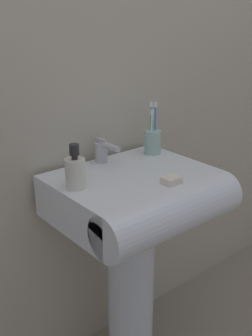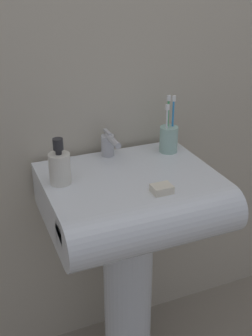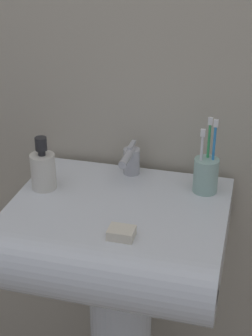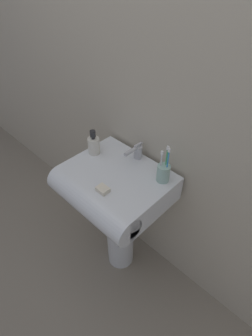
% 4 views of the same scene
% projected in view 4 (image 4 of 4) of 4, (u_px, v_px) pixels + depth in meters
% --- Properties ---
extents(ground_plane, '(6.00, 6.00, 0.00)m').
position_uv_depth(ground_plane, '(121.00, 257.00, 1.98)').
color(ground_plane, gray).
rests_on(ground_plane, ground).
extents(wall_back, '(5.00, 0.05, 2.40)m').
position_uv_depth(wall_back, '(153.00, 99.00, 1.33)').
color(wall_back, '#B7AD99').
rests_on(wall_back, ground).
extents(sink_pedestal, '(0.18, 0.18, 0.71)m').
position_uv_depth(sink_pedestal, '(120.00, 229.00, 1.75)').
color(sink_pedestal, white).
rests_on(sink_pedestal, ground).
extents(sink_basin, '(0.56, 0.49, 0.15)m').
position_uv_depth(sink_basin, '(112.00, 187.00, 1.43)').
color(sink_basin, white).
rests_on(sink_basin, sink_pedestal).
extents(faucet, '(0.05, 0.13, 0.09)m').
position_uv_depth(faucet, '(137.00, 151.00, 1.47)').
color(faucet, '#B7B7BC').
rests_on(faucet, sink_basin).
extents(toothbrush_cup, '(0.07, 0.07, 0.21)m').
position_uv_depth(toothbrush_cup, '(163.00, 172.00, 1.33)').
color(toothbrush_cup, '#99BFB2').
rests_on(toothbrush_cup, sink_basin).
extents(soap_bottle, '(0.07, 0.07, 0.15)m').
position_uv_depth(soap_bottle, '(94.00, 145.00, 1.50)').
color(soap_bottle, silver).
rests_on(soap_bottle, sink_basin).
extents(bar_soap, '(0.06, 0.05, 0.02)m').
position_uv_depth(bar_soap, '(103.00, 189.00, 1.29)').
color(bar_soap, silver).
rests_on(bar_soap, sink_basin).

